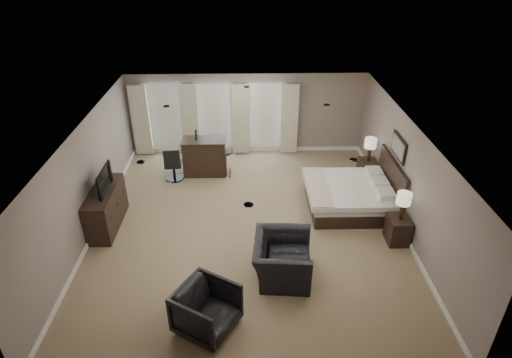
{
  "coord_description": "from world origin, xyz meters",
  "views": [
    {
      "loc": [
        -0.02,
        -8.63,
        6.27
      ],
      "look_at": [
        0.2,
        0.4,
        1.1
      ],
      "focal_mm": 30.0,
      "sensor_mm": 36.0,
      "label": 1
    }
  ],
  "objects_px": {
    "bar_counter": "(205,157)",
    "bar_stool_right": "(226,164)",
    "bed": "(348,185)",
    "tv": "(102,188)",
    "bar_stool_left": "(201,152)",
    "dresser": "(106,208)",
    "nightstand_far": "(367,170)",
    "lamp_near": "(403,206)",
    "armchair_far": "(207,308)",
    "desk_chair": "(173,163)",
    "lamp_far": "(370,150)",
    "nightstand_near": "(398,230)",
    "armchair_near": "(282,253)"
  },
  "relations": [
    {
      "from": "bed",
      "to": "bar_stool_right",
      "type": "distance_m",
      "value": 3.68
    },
    {
      "from": "bed",
      "to": "armchair_far",
      "type": "height_order",
      "value": "bed"
    },
    {
      "from": "nightstand_near",
      "to": "tv",
      "type": "relative_size",
      "value": 0.64
    },
    {
      "from": "nightstand_near",
      "to": "lamp_near",
      "type": "distance_m",
      "value": 0.66
    },
    {
      "from": "lamp_near",
      "to": "lamp_far",
      "type": "distance_m",
      "value": 2.9
    },
    {
      "from": "dresser",
      "to": "armchair_near",
      "type": "bearing_deg",
      "value": -24.45
    },
    {
      "from": "dresser",
      "to": "bar_stool_left",
      "type": "relative_size",
      "value": 2.27
    },
    {
      "from": "bed",
      "to": "bar_counter",
      "type": "height_order",
      "value": "bed"
    },
    {
      "from": "nightstand_far",
      "to": "desk_chair",
      "type": "relative_size",
      "value": 0.6
    },
    {
      "from": "nightstand_far",
      "to": "armchair_near",
      "type": "relative_size",
      "value": 0.47
    },
    {
      "from": "lamp_far",
      "to": "nightstand_far",
      "type": "bearing_deg",
      "value": 0.0
    },
    {
      "from": "lamp_far",
      "to": "lamp_near",
      "type": "bearing_deg",
      "value": -90.0
    },
    {
      "from": "tv",
      "to": "desk_chair",
      "type": "xyz_separation_m",
      "value": [
        1.29,
        2.29,
        -0.55
      ]
    },
    {
      "from": "tv",
      "to": "armchair_near",
      "type": "relative_size",
      "value": 0.74
    },
    {
      "from": "bed",
      "to": "tv",
      "type": "xyz_separation_m",
      "value": [
        -6.03,
        -0.65,
        0.39
      ]
    },
    {
      "from": "lamp_far",
      "to": "bar_stool_right",
      "type": "height_order",
      "value": "lamp_far"
    },
    {
      "from": "bar_counter",
      "to": "bar_stool_right",
      "type": "bearing_deg",
      "value": -17.24
    },
    {
      "from": "tv",
      "to": "bar_stool_left",
      "type": "relative_size",
      "value": 1.3
    },
    {
      "from": "bar_counter",
      "to": "bar_stool_right",
      "type": "height_order",
      "value": "bar_counter"
    },
    {
      "from": "tv",
      "to": "lamp_far",
      "type": "bearing_deg",
      "value": -73.09
    },
    {
      "from": "lamp_far",
      "to": "armchair_near",
      "type": "distance_m",
      "value": 4.88
    },
    {
      "from": "nightstand_far",
      "to": "bar_stool_right",
      "type": "height_order",
      "value": "bar_stool_right"
    },
    {
      "from": "bed",
      "to": "armchair_near",
      "type": "distance_m",
      "value": 3.17
    },
    {
      "from": "lamp_far",
      "to": "tv",
      "type": "bearing_deg",
      "value": -163.09
    },
    {
      "from": "bed",
      "to": "armchair_near",
      "type": "height_order",
      "value": "bed"
    },
    {
      "from": "bar_stool_left",
      "to": "lamp_near",
      "type": "bearing_deg",
      "value": -39.69
    },
    {
      "from": "dresser",
      "to": "desk_chair",
      "type": "height_order",
      "value": "desk_chair"
    },
    {
      "from": "bar_stool_left",
      "to": "desk_chair",
      "type": "relative_size",
      "value": 0.73
    },
    {
      "from": "lamp_far",
      "to": "tv",
      "type": "distance_m",
      "value": 7.23
    },
    {
      "from": "armchair_far",
      "to": "bar_counter",
      "type": "distance_m",
      "value": 5.89
    },
    {
      "from": "armchair_far",
      "to": "bar_counter",
      "type": "height_order",
      "value": "bar_counter"
    },
    {
      "from": "bed",
      "to": "dresser",
      "type": "bearing_deg",
      "value": -173.81
    },
    {
      "from": "nightstand_near",
      "to": "armchair_far",
      "type": "xyz_separation_m",
      "value": [
        -4.24,
        -2.46,
        0.18
      ]
    },
    {
      "from": "nightstand_near",
      "to": "desk_chair",
      "type": "height_order",
      "value": "desk_chair"
    },
    {
      "from": "bar_counter",
      "to": "bar_stool_left",
      "type": "xyz_separation_m",
      "value": [
        -0.19,
        0.69,
        -0.18
      ]
    },
    {
      "from": "nightstand_near",
      "to": "lamp_far",
      "type": "bearing_deg",
      "value": 90.0
    },
    {
      "from": "nightstand_far",
      "to": "tv",
      "type": "xyz_separation_m",
      "value": [
        -6.92,
        -2.1,
        0.76
      ]
    },
    {
      "from": "lamp_near",
      "to": "bar_stool_left",
      "type": "xyz_separation_m",
      "value": [
        -4.93,
        4.09,
        -0.59
      ]
    },
    {
      "from": "nightstand_far",
      "to": "bar_stool_left",
      "type": "relative_size",
      "value": 0.82
    },
    {
      "from": "bed",
      "to": "nightstand_near",
      "type": "xyz_separation_m",
      "value": [
        0.89,
        -1.45,
        -0.36
      ]
    },
    {
      "from": "tv",
      "to": "bed",
      "type": "bearing_deg",
      "value": -83.81
    },
    {
      "from": "armchair_near",
      "to": "bar_counter",
      "type": "relative_size",
      "value": 1.04
    },
    {
      "from": "armchair_far",
      "to": "armchair_near",
      "type": "bearing_deg",
      "value": -15.51
    },
    {
      "from": "lamp_near",
      "to": "dresser",
      "type": "bearing_deg",
      "value": 173.44
    },
    {
      "from": "armchair_far",
      "to": "desk_chair",
      "type": "bearing_deg",
      "value": 45.17
    },
    {
      "from": "lamp_far",
      "to": "bar_stool_left",
      "type": "xyz_separation_m",
      "value": [
        -4.93,
        1.19,
        -0.59
      ]
    },
    {
      "from": "desk_chair",
      "to": "dresser",
      "type": "bearing_deg",
      "value": 56.4
    },
    {
      "from": "nightstand_far",
      "to": "lamp_near",
      "type": "bearing_deg",
      "value": -90.0
    },
    {
      "from": "lamp_far",
      "to": "tv",
      "type": "xyz_separation_m",
      "value": [
        -6.92,
        -2.1,
        0.1
      ]
    },
    {
      "from": "nightstand_near",
      "to": "bar_counter",
      "type": "relative_size",
      "value": 0.49
    }
  ]
}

